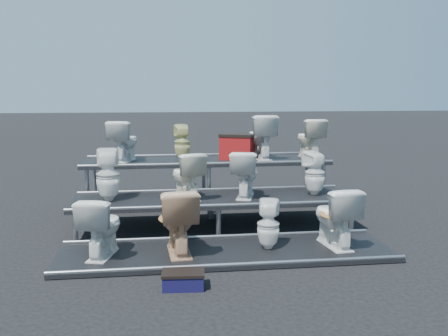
{
  "coord_description": "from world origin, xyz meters",
  "views": [
    {
      "loc": [
        -0.84,
        -7.32,
        2.07
      ],
      "look_at": [
        0.16,
        0.1,
        0.89
      ],
      "focal_mm": 40.0,
      "sensor_mm": 36.0,
      "label": 1
    }
  ],
  "objects": [
    {
      "name": "red_crate",
      "position": [
        0.56,
        1.32,
        1.06
      ],
      "size": [
        0.68,
        0.62,
        0.4
      ],
      "primitive_type": "cube",
      "rotation": [
        0.0,
        0.0,
        -0.4
      ],
      "color": "maroon",
      "rests_on": "tier_back"
    },
    {
      "name": "tier_back",
      "position": [
        0.0,
        1.3,
        0.43
      ],
      "size": [
        4.2,
        1.2,
        0.86
      ],
      "primitive_type": "cube",
      "color": "black",
      "rests_on": "ground"
    },
    {
      "name": "step_stool",
      "position": [
        -0.6,
        -2.31,
        0.08
      ],
      "size": [
        0.45,
        0.29,
        0.15
      ],
      "primitive_type": "cube",
      "rotation": [
        0.0,
        0.0,
        -0.08
      ],
      "color": "#100E35",
      "rests_on": "ground"
    },
    {
      "name": "tier_front",
      "position": [
        0.0,
        -1.3,
        0.03
      ],
      "size": [
        4.2,
        1.2,
        0.06
      ],
      "primitive_type": "cube",
      "color": "black",
      "rests_on": "ground"
    },
    {
      "name": "toilet_0",
      "position": [
        -1.54,
        -1.3,
        0.43
      ],
      "size": [
        0.58,
        0.8,
        0.74
      ],
      "primitive_type": "imported",
      "rotation": [
        0.0,
        0.0,
        2.89
      ],
      "color": "white",
      "rests_on": "tier_front"
    },
    {
      "name": "toilet_1",
      "position": [
        -0.6,
        -1.3,
        0.47
      ],
      "size": [
        0.51,
        0.84,
        0.83
      ],
      "primitive_type": "imported",
      "rotation": [
        0.0,
        0.0,
        3.2
      ],
      "color": "tan",
      "rests_on": "tier_front"
    },
    {
      "name": "toilet_4",
      "position": [
        -1.56,
        0.0,
        0.84
      ],
      "size": [
        0.38,
        0.38,
        0.77
      ],
      "primitive_type": "imported",
      "rotation": [
        0.0,
        0.0,
        3.23
      ],
      "color": "white",
      "rests_on": "tier_mid"
    },
    {
      "name": "ground",
      "position": [
        0.0,
        0.0,
        0.0
      ],
      "size": [
        80.0,
        80.0,
        0.0
      ],
      "primitive_type": "plane",
      "color": "black",
      "rests_on": "ground"
    },
    {
      "name": "toilet_11",
      "position": [
        1.86,
        1.3,
        1.21
      ],
      "size": [
        0.46,
        0.73,
        0.7
      ],
      "primitive_type": "imported",
      "rotation": [
        0.0,
        0.0,
        3.25
      ],
      "color": "white",
      "rests_on": "tier_back"
    },
    {
      "name": "toilet_3",
      "position": [
        1.42,
        -1.3,
        0.45
      ],
      "size": [
        0.52,
        0.82,
        0.79
      ],
      "primitive_type": "imported",
      "rotation": [
        0.0,
        0.0,
        3.25
      ],
      "color": "white",
      "rests_on": "tier_front"
    },
    {
      "name": "toilet_9",
      "position": [
        -0.41,
        1.3,
        1.17
      ],
      "size": [
        0.31,
        0.32,
        0.62
      ],
      "primitive_type": "imported",
      "rotation": [
        0.0,
        0.0,
        3.26
      ],
      "color": "#CDCC83",
      "rests_on": "tier_back"
    },
    {
      "name": "toilet_7",
      "position": [
        1.56,
        0.0,
        0.8
      ],
      "size": [
        0.41,
        0.41,
        0.68
      ],
      "primitive_type": "imported",
      "rotation": [
        0.0,
        0.0,
        3.55
      ],
      "color": "white",
      "rests_on": "tier_mid"
    },
    {
      "name": "toilet_10",
      "position": [
        0.97,
        1.3,
        1.25
      ],
      "size": [
        0.49,
        0.8,
        0.78
      ],
      "primitive_type": "imported",
      "rotation": [
        0.0,
        0.0,
        3.22
      ],
      "color": "white",
      "rests_on": "tier_back"
    },
    {
      "name": "toilet_6",
      "position": [
        0.46,
        0.0,
        0.82
      ],
      "size": [
        0.58,
        0.78,
        0.71
      ],
      "primitive_type": "imported",
      "rotation": [
        0.0,
        0.0,
        2.85
      ],
      "color": "white",
      "rests_on": "tier_mid"
    },
    {
      "name": "toilet_2",
      "position": [
        0.54,
        -1.3,
        0.38
      ],
      "size": [
        0.36,
        0.36,
        0.63
      ],
      "primitive_type": "imported",
      "rotation": [
        0.0,
        0.0,
        2.86
      ],
      "color": "white",
      "rests_on": "tier_front"
    },
    {
      "name": "toilet_8",
      "position": [
        -1.4,
        1.3,
        1.21
      ],
      "size": [
        0.58,
        0.77,
        0.7
      ],
      "primitive_type": "imported",
      "rotation": [
        0.0,
        0.0,
        2.83
      ],
      "color": "white",
      "rests_on": "tier_back"
    },
    {
      "name": "toilet_5",
      "position": [
        -0.42,
        0.0,
        0.81
      ],
      "size": [
        0.58,
        0.77,
        0.7
      ],
      "primitive_type": "imported",
      "rotation": [
        0.0,
        0.0,
        3.45
      ],
      "color": "white",
      "rests_on": "tier_mid"
    },
    {
      "name": "tier_mid",
      "position": [
        0.0,
        0.0,
        0.23
      ],
      "size": [
        4.2,
        1.2,
        0.46
      ],
      "primitive_type": "cube",
      "color": "black",
      "rests_on": "ground"
    }
  ]
}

